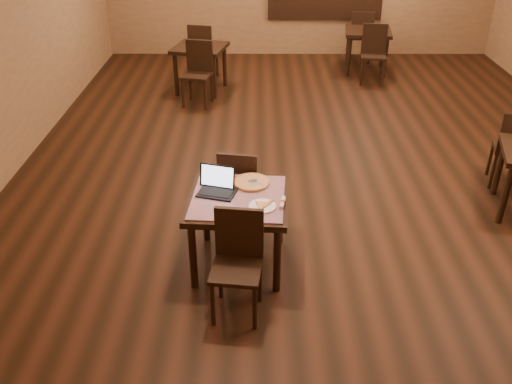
{
  "coord_description": "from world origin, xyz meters",
  "views": [
    {
      "loc": [
        -0.89,
        -6.56,
        3.31
      ],
      "look_at": [
        -0.9,
        -2.35,
        0.85
      ],
      "focal_mm": 38.0,
      "sensor_mm": 36.0,
      "label": 1
    }
  ],
  "objects_px": {
    "laptop": "(217,185)",
    "other_table_b_chair_near": "(198,69)",
    "other_table_a": "(368,37)",
    "tiled_table": "(239,206)",
    "other_table_b_chair_far": "(202,49)",
    "other_table_a_chair_near": "(374,50)",
    "other_table_a_chair_far": "(361,34)",
    "chair_main_far": "(239,185)",
    "other_table_b": "(200,54)",
    "chair_main_near": "(238,257)",
    "pizza_pan": "(252,183)"
  },
  "relations": [
    {
      "from": "tiled_table",
      "to": "pizza_pan",
      "type": "height_order",
      "value": "pizza_pan"
    },
    {
      "from": "chair_main_near",
      "to": "pizza_pan",
      "type": "distance_m",
      "value": 0.89
    },
    {
      "from": "other_table_b",
      "to": "chair_main_far",
      "type": "bearing_deg",
      "value": -67.14
    },
    {
      "from": "pizza_pan",
      "to": "other_table_a",
      "type": "height_order",
      "value": "other_table_a"
    },
    {
      "from": "other_table_b",
      "to": "other_table_b_chair_near",
      "type": "height_order",
      "value": "other_table_b_chair_near"
    },
    {
      "from": "chair_main_far",
      "to": "other_table_b",
      "type": "distance_m",
      "value": 4.44
    },
    {
      "from": "laptop",
      "to": "other_table_b_chair_far",
      "type": "distance_m",
      "value": 5.52
    },
    {
      "from": "other_table_a_chair_far",
      "to": "other_table_b",
      "type": "bearing_deg",
      "value": 36.51
    },
    {
      "from": "other_table_b",
      "to": "other_table_b_chair_far",
      "type": "distance_m",
      "value": 0.6
    },
    {
      "from": "other_table_a_chair_near",
      "to": "other_table_b",
      "type": "height_order",
      "value": "other_table_a_chair_near"
    },
    {
      "from": "laptop",
      "to": "other_table_a",
      "type": "height_order",
      "value": "laptop"
    },
    {
      "from": "tiled_table",
      "to": "other_table_a_chair_far",
      "type": "relative_size",
      "value": 0.96
    },
    {
      "from": "other_table_a_chair_near",
      "to": "other_table_a_chair_far",
      "type": "bearing_deg",
      "value": 98.55
    },
    {
      "from": "tiled_table",
      "to": "other_table_b_chair_near",
      "type": "bearing_deg",
      "value": 104.35
    },
    {
      "from": "other_table_a",
      "to": "other_table_b_chair_near",
      "type": "distance_m",
      "value": 3.51
    },
    {
      "from": "other_table_a_chair_near",
      "to": "other_table_a",
      "type": "bearing_deg",
      "value": 98.55
    },
    {
      "from": "laptop",
      "to": "chair_main_far",
      "type": "bearing_deg",
      "value": 85.57
    },
    {
      "from": "other_table_a",
      "to": "other_table_b",
      "type": "bearing_deg",
      "value": -152.75
    },
    {
      "from": "other_table_a_chair_near",
      "to": "other_table_b_chair_far",
      "type": "height_order",
      "value": "same"
    },
    {
      "from": "tiled_table",
      "to": "other_table_b_chair_far",
      "type": "relative_size",
      "value": 0.96
    },
    {
      "from": "other_table_b_chair_far",
      "to": "other_table_b_chair_near",
      "type": "bearing_deg",
      "value": 104.3
    },
    {
      "from": "other_table_a",
      "to": "other_table_b_chair_far",
      "type": "height_order",
      "value": "other_table_b_chair_far"
    },
    {
      "from": "chair_main_near",
      "to": "other_table_a_chair_near",
      "type": "bearing_deg",
      "value": 76.61
    },
    {
      "from": "tiled_table",
      "to": "other_table_a_chair_far",
      "type": "bearing_deg",
      "value": 75.39
    },
    {
      "from": "laptop",
      "to": "other_table_a_chair_near",
      "type": "relative_size",
      "value": 0.38
    },
    {
      "from": "chair_main_near",
      "to": "pizza_pan",
      "type": "relative_size",
      "value": 2.79
    },
    {
      "from": "laptop",
      "to": "other_table_b_chair_near",
      "type": "relative_size",
      "value": 0.38
    },
    {
      "from": "other_table_a_chair_far",
      "to": "other_table_a",
      "type": "bearing_deg",
      "value": 98.55
    },
    {
      "from": "chair_main_far",
      "to": "pizza_pan",
      "type": "relative_size",
      "value": 2.74
    },
    {
      "from": "pizza_pan",
      "to": "other_table_a_chair_far",
      "type": "bearing_deg",
      "value": 71.65
    },
    {
      "from": "other_table_a",
      "to": "other_table_a_chair_far",
      "type": "distance_m",
      "value": 0.6
    },
    {
      "from": "tiled_table",
      "to": "pizza_pan",
      "type": "distance_m",
      "value": 0.29
    },
    {
      "from": "other_table_b_chair_far",
      "to": "pizza_pan",
      "type": "bearing_deg",
      "value": 112.58
    },
    {
      "from": "other_table_a_chair_near",
      "to": "pizza_pan",
      "type": "bearing_deg",
      "value": -104.93
    },
    {
      "from": "laptop",
      "to": "other_table_a",
      "type": "bearing_deg",
      "value": 83.1
    },
    {
      "from": "chair_main_far",
      "to": "other_table_b_chair_far",
      "type": "relative_size",
      "value": 0.91
    },
    {
      "from": "other_table_b",
      "to": "other_table_a_chair_near",
      "type": "bearing_deg",
      "value": 21.87
    },
    {
      "from": "other_table_b_chair_near",
      "to": "chair_main_far",
      "type": "bearing_deg",
      "value": -65.81
    },
    {
      "from": "other_table_b",
      "to": "other_table_a_chair_far",
      "type": "bearing_deg",
      "value": 41.52
    },
    {
      "from": "tiled_table",
      "to": "pizza_pan",
      "type": "xyz_separation_m",
      "value": [
        0.12,
        0.24,
        0.11
      ]
    },
    {
      "from": "tiled_table",
      "to": "other_table_b",
      "type": "distance_m",
      "value": 5.05
    },
    {
      "from": "laptop",
      "to": "chair_main_near",
      "type": "bearing_deg",
      "value": -58.22
    },
    {
      "from": "other_table_a",
      "to": "other_table_b_chair_far",
      "type": "xyz_separation_m",
      "value": [
        -3.11,
        -0.51,
        -0.08
      ]
    },
    {
      "from": "other_table_a",
      "to": "tiled_table",
      "type": "bearing_deg",
      "value": -103.01
    },
    {
      "from": "chair_main_near",
      "to": "other_table_b",
      "type": "distance_m",
      "value": 5.66
    },
    {
      "from": "other_table_b",
      "to": "other_table_a",
      "type": "bearing_deg",
      "value": 32.26
    },
    {
      "from": "pizza_pan",
      "to": "other_table_a_chair_far",
      "type": "distance_m",
      "value": 6.8
    },
    {
      "from": "tiled_table",
      "to": "laptop",
      "type": "distance_m",
      "value": 0.28
    },
    {
      "from": "other_table_a_chair_near",
      "to": "other_table_b_chair_near",
      "type": "relative_size",
      "value": 1.0
    },
    {
      "from": "chair_main_far",
      "to": "other_table_b",
      "type": "height_order",
      "value": "chair_main_far"
    }
  ]
}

